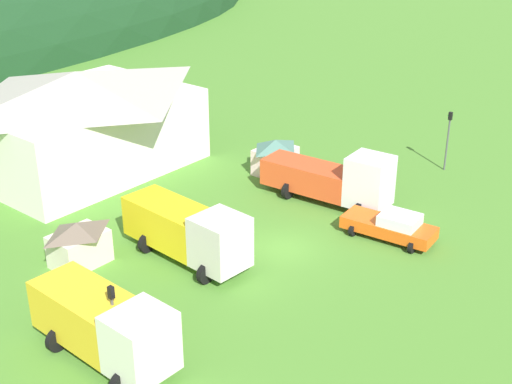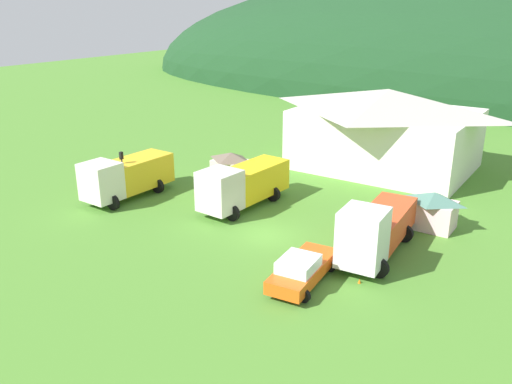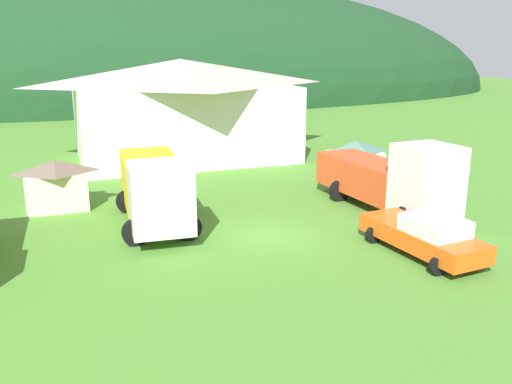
# 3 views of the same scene
# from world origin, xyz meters

# --- Properties ---
(ground_plane) EXTENTS (200.00, 200.00, 0.00)m
(ground_plane) POSITION_xyz_m (0.00, 0.00, 0.00)
(ground_plane) COLOR #4C842D
(forested_hill_backdrop) EXTENTS (143.69, 60.00, 39.11)m
(forested_hill_backdrop) POSITION_xyz_m (0.00, 71.91, 0.00)
(forested_hill_backdrop) COLOR #193D1E
(forested_hill_backdrop) RESTS_ON ground
(depot_building) EXTENTS (15.58, 11.79, 6.94)m
(depot_building) POSITION_xyz_m (0.65, 18.24, 3.58)
(depot_building) COLOR white
(depot_building) RESTS_ON ground
(play_shed_cream) EXTENTS (3.07, 2.23, 2.47)m
(play_shed_cream) POSITION_xyz_m (-8.13, 7.34, 1.27)
(play_shed_cream) COLOR beige
(play_shed_cream) RESTS_ON ground
(play_shed_pink) EXTENTS (3.00, 2.32, 2.47)m
(play_shed_pink) POSITION_xyz_m (8.35, 7.02, 1.27)
(play_shed_pink) COLOR beige
(play_shed_pink) RESTS_ON ground
(heavy_rig_striped) EXTENTS (3.41, 7.33, 3.24)m
(heavy_rig_striped) POSITION_xyz_m (-12.39, -0.13, 1.75)
(heavy_rig_striped) COLOR silver
(heavy_rig_striped) RESTS_ON ground
(flatbed_truck_yellow) EXTENTS (3.51, 7.96, 3.31)m
(flatbed_truck_yellow) POSITION_xyz_m (-4.07, 3.15, 1.77)
(flatbed_truck_yellow) COLOR silver
(flatbed_truck_yellow) RESTS_ON ground
(heavy_rig_white) EXTENTS (3.51, 8.63, 3.68)m
(heavy_rig_white) POSITION_xyz_m (6.81, 1.04, 1.73)
(heavy_rig_white) COLOR white
(heavy_rig_white) RESTS_ON ground
(service_pickup_orange) EXTENTS (2.71, 5.46, 1.66)m
(service_pickup_orange) POSITION_xyz_m (4.89, -4.04, 0.83)
(service_pickup_orange) COLOR #E75716
(service_pickup_orange) RESTS_ON ground
(traffic_light_west) EXTENTS (0.20, 0.32, 3.68)m
(traffic_light_west) POSITION_xyz_m (-12.24, -0.50, 2.29)
(traffic_light_west) COLOR #4C4C51
(traffic_light_west) RESTS_ON ground
(traffic_cone_near_pickup) EXTENTS (0.36, 0.36, 0.65)m
(traffic_cone_near_pickup) POSITION_xyz_m (4.42, -2.18, 0.00)
(traffic_cone_near_pickup) COLOR orange
(traffic_cone_near_pickup) RESTS_ON ground
(traffic_cone_mid_row) EXTENTS (0.36, 0.36, 0.48)m
(traffic_cone_mid_row) POSITION_xyz_m (7.42, -2.34, 0.00)
(traffic_cone_mid_row) COLOR orange
(traffic_cone_mid_row) RESTS_ON ground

